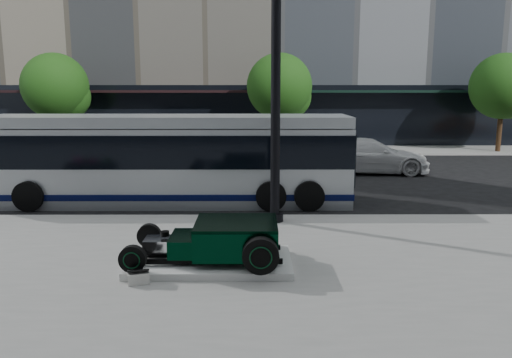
{
  "coord_description": "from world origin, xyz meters",
  "views": [
    {
      "loc": [
        -0.46,
        -16.36,
        3.83
      ],
      "look_at": [
        -0.41,
        -2.03,
        1.2
      ],
      "focal_mm": 35.0,
      "sensor_mm": 36.0,
      "label": 1
    }
  ],
  "objects_px": {
    "hot_rod": "(226,239)",
    "lamppost": "(276,76)",
    "white_sedan": "(368,156)",
    "transit_bus": "(169,159)"
  },
  "relations": [
    {
      "from": "lamppost",
      "to": "transit_bus",
      "type": "bearing_deg",
      "value": 139.43
    },
    {
      "from": "lamppost",
      "to": "white_sedan",
      "type": "distance_m",
      "value": 10.49
    },
    {
      "from": "transit_bus",
      "to": "lamppost",
      "type": "bearing_deg",
      "value": -40.57
    },
    {
      "from": "lamppost",
      "to": "white_sedan",
      "type": "xyz_separation_m",
      "value": [
        4.58,
        8.82,
        -3.34
      ]
    },
    {
      "from": "hot_rod",
      "to": "white_sedan",
      "type": "distance_m",
      "value": 13.66
    },
    {
      "from": "hot_rod",
      "to": "transit_bus",
      "type": "height_order",
      "value": "transit_bus"
    },
    {
      "from": "lamppost",
      "to": "hot_rod",
      "type": "bearing_deg",
      "value": -108.18
    },
    {
      "from": "hot_rod",
      "to": "lamppost",
      "type": "relative_size",
      "value": 0.37
    },
    {
      "from": "white_sedan",
      "to": "transit_bus",
      "type": "bearing_deg",
      "value": 129.52
    },
    {
      "from": "hot_rod",
      "to": "white_sedan",
      "type": "height_order",
      "value": "white_sedan"
    }
  ]
}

